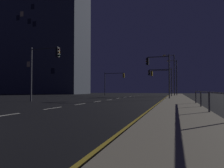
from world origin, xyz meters
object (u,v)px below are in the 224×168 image
(street_lamp_mid_block, at_px, (172,71))
(building_distant, at_px, (45,44))
(traffic_light_far_center, at_px, (159,68))
(traffic_light_mid_left, at_px, (43,63))
(traffic_light_near_left, at_px, (114,79))
(street_lamp_across_street, at_px, (175,74))
(traffic_light_overhead_east, at_px, (161,76))
(traffic_light_near_right, at_px, (161,77))

(street_lamp_mid_block, relative_size, building_distant, 0.25)
(traffic_light_far_center, distance_m, building_distant, 46.92)
(traffic_light_far_center, xyz_separation_m, traffic_light_mid_left, (-11.11, -8.57, 0.03))
(traffic_light_near_left, relative_size, street_lamp_mid_block, 0.65)
(street_lamp_mid_block, bearing_deg, street_lamp_across_street, 79.55)
(traffic_light_overhead_east, height_order, street_lamp_across_street, street_lamp_across_street)
(traffic_light_overhead_east, bearing_deg, traffic_light_near_right, 92.85)
(traffic_light_near_left, bearing_deg, building_distant, 155.65)
(street_lamp_across_street, bearing_deg, traffic_light_mid_left, -118.19)
(traffic_light_far_center, relative_size, traffic_light_near_right, 1.14)
(traffic_light_near_right, bearing_deg, traffic_light_near_left, 159.64)
(traffic_light_far_center, bearing_deg, building_distant, 143.37)
(traffic_light_near_left, distance_m, street_lamp_mid_block, 12.45)
(street_lamp_mid_block, bearing_deg, traffic_light_mid_left, -119.93)
(traffic_light_near_left, height_order, street_lamp_across_street, street_lamp_across_street)
(traffic_light_overhead_east, bearing_deg, building_distant, 154.81)
(traffic_light_near_right, distance_m, building_distant, 40.87)
(traffic_light_near_right, height_order, traffic_light_mid_left, traffic_light_mid_left)
(traffic_light_overhead_east, distance_m, building_distant, 41.51)
(traffic_light_near_right, height_order, street_lamp_mid_block, street_lamp_mid_block)
(traffic_light_far_center, relative_size, traffic_light_near_left, 1.10)
(traffic_light_near_left, xyz_separation_m, traffic_light_near_right, (10.16, -3.77, -0.03))
(traffic_light_far_center, height_order, traffic_light_mid_left, traffic_light_mid_left)
(traffic_light_near_right, bearing_deg, traffic_light_mid_left, -117.41)
(traffic_light_near_left, distance_m, building_distant, 30.68)
(traffic_light_overhead_east, relative_size, street_lamp_mid_block, 0.64)
(traffic_light_near_right, relative_size, street_lamp_mid_block, 0.63)
(building_distant, bearing_deg, traffic_light_mid_left, -54.58)
(street_lamp_across_street, xyz_separation_m, building_distant, (-38.39, 11.46, 11.10))
(street_lamp_across_street, relative_size, building_distant, 0.22)
(traffic_light_far_center, bearing_deg, street_lamp_across_street, 83.11)
(traffic_light_near_right, height_order, building_distant, building_distant)
(traffic_light_mid_left, bearing_deg, street_lamp_mid_block, 60.07)
(street_lamp_across_street, distance_m, street_lamp_mid_block, 2.54)
(traffic_light_near_left, xyz_separation_m, traffic_light_overhead_east, (10.23, -5.27, 0.02))
(traffic_light_far_center, relative_size, street_lamp_across_street, 0.79)
(traffic_light_near_left, relative_size, traffic_light_near_right, 1.03)
(street_lamp_across_street, bearing_deg, traffic_light_near_left, -179.09)
(traffic_light_mid_left, height_order, traffic_light_overhead_east, traffic_light_mid_left)
(traffic_light_near_left, xyz_separation_m, traffic_light_mid_left, (-0.36, -24.06, 0.42))
(traffic_light_far_center, height_order, building_distant, building_distant)
(traffic_light_mid_left, distance_m, building_distant, 45.30)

